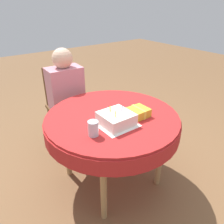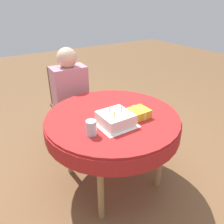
% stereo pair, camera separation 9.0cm
% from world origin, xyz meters
% --- Properties ---
extents(ground_plane, '(12.00, 12.00, 0.00)m').
position_xyz_m(ground_plane, '(0.00, 0.00, 0.00)').
color(ground_plane, brown).
extents(dining_table, '(1.14, 1.14, 0.71)m').
position_xyz_m(dining_table, '(0.00, 0.00, 0.62)').
color(dining_table, '#B22323').
rests_on(dining_table, ground_plane).
extents(chair, '(0.42, 0.42, 0.91)m').
position_xyz_m(chair, '(-0.02, 0.90, 0.50)').
color(chair, brown).
rests_on(chair, ground_plane).
extents(person, '(0.38, 0.34, 1.13)m').
position_xyz_m(person, '(-0.03, 0.81, 0.69)').
color(person, '#DBB293').
rests_on(person, ground_plane).
extents(napkin, '(0.29, 0.29, 0.00)m').
position_xyz_m(napkin, '(-0.06, -0.14, 0.71)').
color(napkin, white).
rests_on(napkin, dining_table).
extents(birthday_cake, '(0.24, 0.24, 0.14)m').
position_xyz_m(birthday_cake, '(-0.06, -0.14, 0.76)').
color(birthday_cake, white).
rests_on(birthday_cake, dining_table).
extents(drinking_glass, '(0.08, 0.08, 0.11)m').
position_xyz_m(drinking_glass, '(-0.29, -0.16, 0.76)').
color(drinking_glass, silver).
rests_on(drinking_glass, dining_table).
extents(gift_box, '(0.15, 0.16, 0.08)m').
position_xyz_m(gift_box, '(0.17, -0.14, 0.74)').
color(gift_box, gold).
rests_on(gift_box, dining_table).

